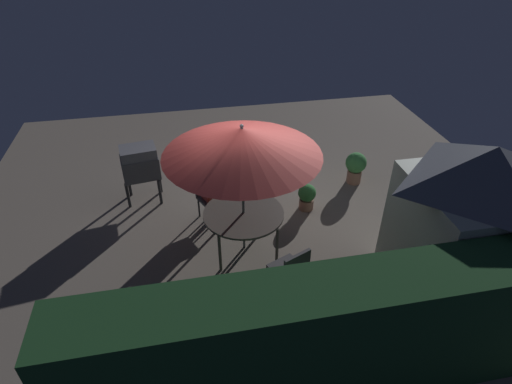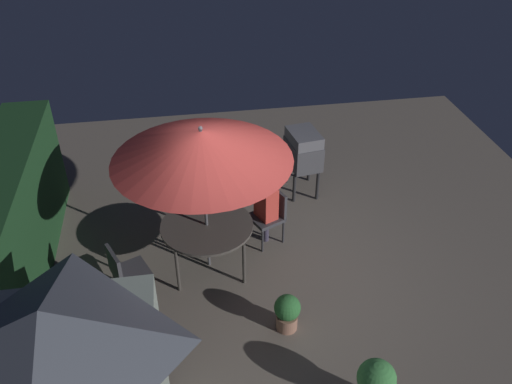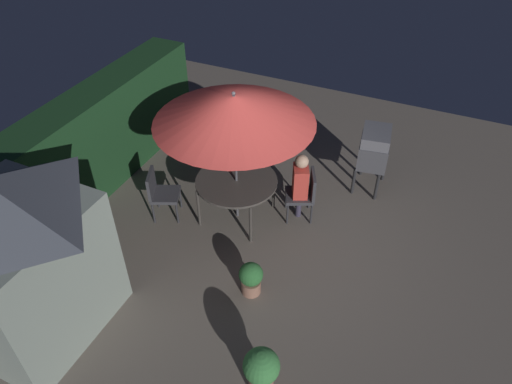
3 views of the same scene
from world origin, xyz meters
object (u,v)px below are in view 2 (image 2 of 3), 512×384
at_px(bbq_grill, 303,150).
at_px(chair_near_shed, 270,212).
at_px(potted_plant_by_shed, 376,383).
at_px(person_in_red, 266,201).
at_px(patio_umbrella, 201,145).
at_px(potted_plant_by_grill, 287,312).
at_px(patio_table, 207,228).
at_px(chair_far_side, 125,271).

relative_size(bbq_grill, chair_near_shed, 1.33).
xyz_separation_m(potted_plant_by_shed, person_in_red, (3.14, 0.69, 0.38)).
height_order(patio_umbrella, potted_plant_by_shed, patio_umbrella).
distance_m(bbq_grill, potted_plant_by_shed, 4.46).
bearing_deg(potted_plant_by_shed, potted_plant_by_grill, 29.52).
bearing_deg(patio_table, potted_plant_by_grill, -147.13).
distance_m(potted_plant_by_grill, person_in_red, 1.90).
bearing_deg(bbq_grill, chair_near_shed, 147.06).
distance_m(patio_table, chair_near_shed, 1.15).
xyz_separation_m(patio_umbrella, chair_near_shed, (0.47, -1.03, -1.57)).
bearing_deg(potted_plant_by_shed, chair_near_shed, 10.90).
height_order(patio_table, patio_umbrella, patio_umbrella).
bearing_deg(bbq_grill, person_in_red, 145.37).
bearing_deg(potted_plant_by_grill, bbq_grill, -16.71).
distance_m(chair_far_side, potted_plant_by_shed, 3.58).
height_order(potted_plant_by_shed, potted_plant_by_grill, potted_plant_by_shed).
bearing_deg(chair_near_shed, bbq_grill, -32.94).
height_order(patio_umbrella, person_in_red, patio_umbrella).
distance_m(chair_near_shed, potted_plant_by_grill, 1.89).
bearing_deg(chair_near_shed, patio_table, 114.35).
bearing_deg(chair_far_side, patio_table, -66.53).
distance_m(patio_table, person_in_red, 1.05).
xyz_separation_m(patio_umbrella, potted_plant_by_grill, (-1.41, -0.91, -1.80)).
relative_size(patio_umbrella, bbq_grill, 2.04).
xyz_separation_m(patio_table, potted_plant_by_grill, (-1.41, -0.91, -0.42)).
height_order(patio_table, potted_plant_by_grill, patio_table).
relative_size(chair_near_shed, potted_plant_by_shed, 1.28).
bearing_deg(patio_table, bbq_grill, -46.94).
xyz_separation_m(patio_umbrella, bbq_grill, (1.73, -1.85, -1.25)).
bearing_deg(person_in_red, bbq_grill, -34.63).
bearing_deg(potted_plant_by_grill, potted_plant_by_shed, -150.48).
bearing_deg(patio_table, potted_plant_by_shed, -148.71).
distance_m(patio_umbrella, bbq_grill, 2.82).
height_order(patio_umbrella, chair_far_side, patio_umbrella).
xyz_separation_m(bbq_grill, potted_plant_by_shed, (-4.43, 0.21, -0.45)).
bearing_deg(person_in_red, patio_table, 114.35).
xyz_separation_m(patio_table, person_in_red, (0.43, -0.95, 0.07)).
distance_m(potted_plant_by_shed, potted_plant_by_grill, 1.50).
bearing_deg(bbq_grill, chair_far_side, 126.48).
xyz_separation_m(patio_umbrella, person_in_red, (0.43, -0.95, -1.31)).
height_order(patio_table, chair_far_side, chair_far_side).
bearing_deg(bbq_grill, patio_umbrella, 133.06).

